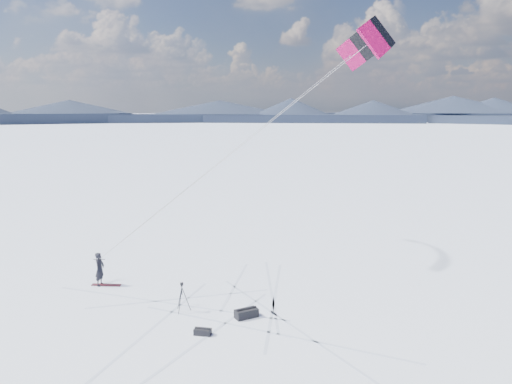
# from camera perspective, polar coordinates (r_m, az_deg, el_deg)

# --- Properties ---
(ground) EXTENTS (1800.00, 1800.00, 0.00)m
(ground) POSITION_cam_1_polar(r_m,az_deg,el_deg) (22.38, -10.56, -12.28)
(ground) COLOR white
(horizon_hills) EXTENTS (704.00, 704.00, 8.69)m
(horizon_hills) POSITION_cam_1_polar(r_m,az_deg,el_deg) (21.33, -10.85, -3.41)
(horizon_hills) COLOR black
(horizon_hills) RESTS_ON ground
(snow_tracks) EXTENTS (17.62, 14.39, 0.01)m
(snow_tracks) POSITION_cam_1_polar(r_m,az_deg,el_deg) (21.89, -12.53, -12.84)
(snow_tracks) COLOR #AFBBD1
(snow_tracks) RESTS_ON ground
(snowkiter) EXTENTS (0.44, 0.62, 1.59)m
(snowkiter) POSITION_cam_1_polar(r_m,az_deg,el_deg) (25.08, -17.34, -10.13)
(snowkiter) COLOR black
(snowkiter) RESTS_ON ground
(snowboard) EXTENTS (1.39, 0.28, 0.04)m
(snowboard) POSITION_cam_1_polar(r_m,az_deg,el_deg) (24.99, -16.74, -10.13)
(snowboard) COLOR maroon
(snowboard) RESTS_ON ground
(tripod) EXTENTS (0.62, 0.61, 1.23)m
(tripod) POSITION_cam_1_polar(r_m,az_deg,el_deg) (21.06, -8.46, -11.31)
(tripod) COLOR black
(tripod) RESTS_ON ground
(gear_bag_a) EXTENTS (1.00, 0.87, 0.41)m
(gear_bag_a) POSITION_cam_1_polar(r_m,az_deg,el_deg) (20.47, -1.11, -13.68)
(gear_bag_a) COLOR black
(gear_bag_a) RESTS_ON ground
(gear_bag_b) EXTENTS (0.66, 0.37, 0.29)m
(gear_bag_b) POSITION_cam_1_polar(r_m,az_deg,el_deg) (19.18, -6.12, -15.58)
(gear_bag_b) COLOR black
(gear_bag_b) RESTS_ON ground
(power_kite) EXTENTS (13.48, 6.23, 10.81)m
(power_kite) POSITION_cam_1_polar(r_m,az_deg,el_deg) (22.83, 12.93, 16.50)
(power_kite) COLOR #B5094D
(power_kite) RESTS_ON ground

